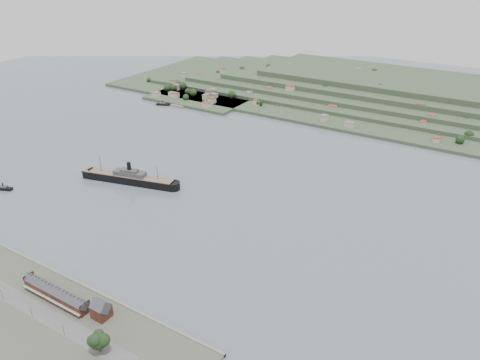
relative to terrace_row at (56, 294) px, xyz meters
The scene contains 9 objects.
ground 168.46m from the terrace_row, 86.59° to the left, with size 1400.00×1400.00×0.00m, color slate.
near_shore 22.02m from the terrace_row, 61.90° to the right, with size 220.00×80.00×2.60m.
terrace_row is the anchor object (origin of this frame).
gabled_building 37.74m from the terrace_row, ahead, with size 10.40×10.18×14.09m.
far_peninsula 562.42m from the terrace_row, 86.14° to the left, with size 760.00×309.00×30.00m.
steamship 175.67m from the terrace_row, 119.22° to the left, with size 108.91×38.05×26.53m.
tugboat 191.59m from the terrace_row, 155.76° to the left, with size 17.27×10.93×7.60m.
ferry_west 427.07m from the terrace_row, 120.79° to the left, with size 19.80×12.62×7.23m.
fig_tree 60.33m from the terrace_row, 16.28° to the right, with size 12.73×11.02×14.20m.
Camera 1 is at (218.96, -309.24, 210.69)m, focal length 35.00 mm.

